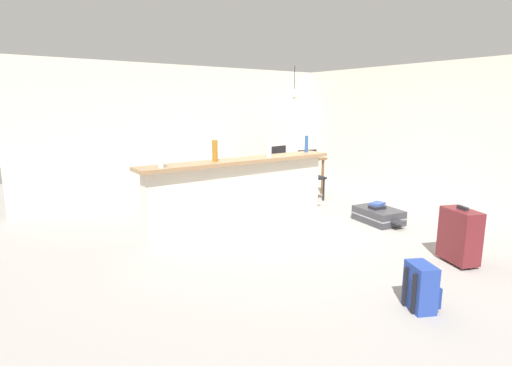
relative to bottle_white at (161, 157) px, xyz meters
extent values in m
cube|color=gray|center=(1.82, -0.40, -1.19)|extent=(13.00, 13.00, 0.05)
cube|color=silver|center=(1.82, 2.65, 0.09)|extent=(6.60, 0.10, 2.50)
cube|color=silver|center=(4.87, -0.10, 0.09)|extent=(0.10, 6.00, 2.50)
cube|color=silver|center=(1.20, 0.10, -0.67)|extent=(2.80, 0.20, 0.99)
cube|color=#93704C|center=(1.20, 0.10, -0.15)|extent=(2.96, 0.40, 0.05)
cylinder|color=silver|center=(0.00, 0.00, 0.00)|extent=(0.07, 0.07, 0.25)
cylinder|color=#9E661E|center=(0.79, 0.09, 0.01)|extent=(0.07, 0.07, 0.28)
cylinder|color=silver|center=(1.62, 0.01, -0.01)|extent=(0.08, 0.08, 0.23)
cylinder|color=#284C89|center=(2.49, 0.17, 0.00)|extent=(0.06, 0.06, 0.26)
cube|color=brown|center=(3.36, 1.47, -0.44)|extent=(1.10, 0.80, 0.04)
cylinder|color=brown|center=(2.87, 1.13, -0.81)|extent=(0.06, 0.06, 0.70)
cylinder|color=brown|center=(3.85, 1.13, -0.81)|extent=(0.06, 0.06, 0.70)
cylinder|color=brown|center=(2.87, 1.81, -0.81)|extent=(0.06, 0.06, 0.70)
cylinder|color=brown|center=(3.85, 1.81, -0.81)|extent=(0.06, 0.06, 0.70)
cube|color=black|center=(3.34, 0.91, -0.73)|extent=(0.46, 0.46, 0.04)
cube|color=black|center=(3.37, 1.09, -0.47)|extent=(0.40, 0.10, 0.48)
cylinder|color=black|center=(3.16, 0.78, -0.96)|extent=(0.04, 0.04, 0.41)
cylinder|color=black|center=(3.47, 0.72, -0.96)|extent=(0.04, 0.04, 0.41)
cylinder|color=black|center=(3.21, 1.09, -0.96)|extent=(0.04, 0.04, 0.41)
cylinder|color=black|center=(3.53, 1.04, -0.96)|extent=(0.04, 0.04, 0.41)
cube|color=black|center=(3.36, 2.15, -0.73)|extent=(0.44, 0.44, 0.04)
cube|color=black|center=(3.38, 1.97, -0.47)|extent=(0.40, 0.08, 0.48)
cylinder|color=black|center=(3.50, 2.32, -0.96)|extent=(0.04, 0.04, 0.41)
cylinder|color=black|center=(3.18, 2.29, -0.96)|extent=(0.04, 0.04, 0.41)
cylinder|color=black|center=(3.54, 2.00, -0.96)|extent=(0.04, 0.04, 0.41)
cylinder|color=black|center=(3.22, 1.97, -0.96)|extent=(0.04, 0.04, 0.41)
cylinder|color=black|center=(3.39, 1.52, 1.11)|extent=(0.01, 0.01, 0.46)
cone|color=white|center=(3.39, 1.52, 0.83)|extent=(0.34, 0.34, 0.14)
sphere|color=white|center=(3.39, 1.52, 0.75)|extent=(0.07, 0.07, 0.07)
cube|color=#38383D|center=(3.14, -0.77, -1.05)|extent=(0.59, 0.75, 0.22)
cube|color=gray|center=(3.14, -0.77, -1.05)|extent=(0.60, 0.77, 0.02)
cube|color=#2D2D33|center=(3.07, -1.18, -1.05)|extent=(0.20, 0.17, 0.02)
cube|color=maroon|center=(2.55, -2.32, -0.83)|extent=(0.39, 0.50, 0.60)
cylinder|color=black|center=(2.48, -2.49, -1.13)|extent=(0.05, 0.07, 0.06)
cylinder|color=black|center=(2.62, -2.14, -1.13)|extent=(0.05, 0.07, 0.06)
cube|color=#232328|center=(2.55, -2.32, -0.51)|extent=(0.09, 0.14, 0.04)
cube|color=#233D93|center=(1.25, -2.66, -0.95)|extent=(0.29, 0.33, 0.42)
cube|color=navy|center=(1.35, -2.71, -1.03)|extent=(0.15, 0.22, 0.19)
cube|color=black|center=(1.13, -2.68, -0.98)|extent=(0.04, 0.04, 0.36)
cube|color=black|center=(1.19, -2.56, -0.98)|extent=(0.04, 0.04, 0.36)
cube|color=black|center=(3.11, -0.76, -0.92)|extent=(0.24, 0.20, 0.04)
cube|color=#334C99|center=(3.17, -0.72, -0.89)|extent=(0.24, 0.19, 0.04)
camera|label=1|loc=(-1.81, -4.46, 0.62)|focal=27.98mm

